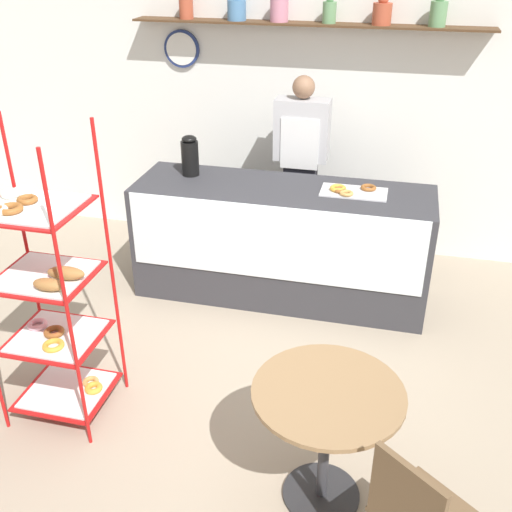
{
  "coord_description": "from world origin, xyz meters",
  "views": [
    {
      "loc": [
        0.86,
        -3.02,
        2.78
      ],
      "look_at": [
        0.0,
        0.49,
        0.83
      ],
      "focal_mm": 42.0,
      "sensor_mm": 36.0,
      "label": 1
    }
  ],
  "objects": [
    {
      "name": "ground_plane",
      "position": [
        0.0,
        0.0,
        0.0
      ],
      "size": [
        14.0,
        14.0,
        0.0
      ],
      "primitive_type": "plane",
      "color": "gray"
    },
    {
      "name": "back_wall",
      "position": [
        -0.0,
        2.46,
        1.37
      ],
      "size": [
        10.0,
        0.3,
        2.7
      ],
      "color": "white",
      "rests_on": "ground_plane"
    },
    {
      "name": "display_counter",
      "position": [
        0.0,
        1.39,
        0.49
      ],
      "size": [
        2.42,
        0.75,
        0.97
      ],
      "color": "#333338",
      "rests_on": "ground_plane"
    },
    {
      "name": "pastry_rack",
      "position": [
        -1.07,
        -0.37,
        0.85
      ],
      "size": [
        0.6,
        0.56,
        1.89
      ],
      "color": "#B71414",
      "rests_on": "ground_plane"
    },
    {
      "name": "person_worker",
      "position": [
        0.04,
        2.01,
        0.95
      ],
      "size": [
        0.47,
        0.23,
        1.74
      ],
      "color": "#282833",
      "rests_on": "ground_plane"
    },
    {
      "name": "cafe_table",
      "position": [
        0.66,
        -0.68,
        0.57
      ],
      "size": [
        0.78,
        0.78,
        0.75
      ],
      "color": "#262628",
      "rests_on": "ground_plane"
    },
    {
      "name": "coffee_carafe",
      "position": [
        -0.82,
        1.51,
        1.14
      ],
      "size": [
        0.15,
        0.15,
        0.34
      ],
      "color": "black",
      "rests_on": "display_counter"
    },
    {
      "name": "donut_tray_counter",
      "position": [
        0.54,
        1.42,
        0.99
      ],
      "size": [
        0.52,
        0.28,
        0.05
      ],
      "color": "silver",
      "rests_on": "display_counter"
    }
  ]
}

